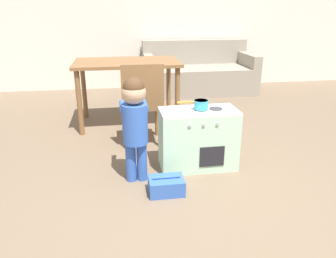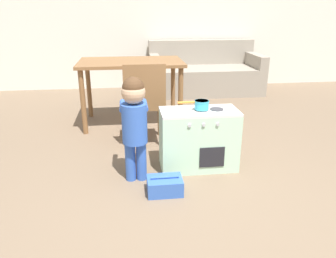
{
  "view_description": "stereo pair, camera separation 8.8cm",
  "coord_description": "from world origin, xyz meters",
  "px_view_note": "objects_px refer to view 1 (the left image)",
  "views": [
    {
      "loc": [
        -0.48,
        -1.78,
        1.33
      ],
      "look_at": [
        -0.08,
        0.71,
        0.39
      ],
      "focal_mm": 35.0,
      "sensor_mm": 36.0,
      "label": 1
    },
    {
      "loc": [
        -0.39,
        -1.79,
        1.33
      ],
      "look_at": [
        -0.08,
        0.71,
        0.39
      ],
      "focal_mm": 35.0,
      "sensor_mm": 36.0,
      "label": 2
    }
  ],
  "objects_px": {
    "toy_pot": "(201,104)",
    "child_figure": "(135,117)",
    "toy_basket": "(166,186)",
    "dining_chair_near": "(142,102)",
    "play_kitchen": "(198,139)",
    "couch": "(198,74)",
    "dining_table": "(127,70)"
  },
  "relations": [
    {
      "from": "play_kitchen",
      "to": "dining_chair_near",
      "type": "distance_m",
      "value": 0.74
    },
    {
      "from": "dining_chair_near",
      "to": "toy_pot",
      "type": "bearing_deg",
      "value": -52.2
    },
    {
      "from": "toy_basket",
      "to": "couch",
      "type": "distance_m",
      "value": 3.32
    },
    {
      "from": "toy_basket",
      "to": "dining_chair_near",
      "type": "relative_size",
      "value": 0.31
    },
    {
      "from": "couch",
      "to": "toy_basket",
      "type": "bearing_deg",
      "value": -108.02
    },
    {
      "from": "toy_basket",
      "to": "dining_chair_near",
      "type": "xyz_separation_m",
      "value": [
        -0.09,
        0.97,
        0.39
      ]
    },
    {
      "from": "couch",
      "to": "child_figure",
      "type": "bearing_deg",
      "value": -112.99
    },
    {
      "from": "toy_pot",
      "to": "couch",
      "type": "relative_size",
      "value": 0.15
    },
    {
      "from": "toy_basket",
      "to": "couch",
      "type": "height_order",
      "value": "couch"
    },
    {
      "from": "dining_table",
      "to": "couch",
      "type": "xyz_separation_m",
      "value": [
        1.22,
        1.47,
        -0.36
      ]
    },
    {
      "from": "toy_pot",
      "to": "toy_basket",
      "type": "bearing_deg",
      "value": -131.18
    },
    {
      "from": "dining_chair_near",
      "to": "dining_table",
      "type": "bearing_deg",
      "value": 98.98
    },
    {
      "from": "toy_pot",
      "to": "dining_chair_near",
      "type": "relative_size",
      "value": 0.31
    },
    {
      "from": "play_kitchen",
      "to": "couch",
      "type": "bearing_deg",
      "value": 76.04
    },
    {
      "from": "toy_pot",
      "to": "couch",
      "type": "xyz_separation_m",
      "value": [
        0.67,
        2.74,
        -0.28
      ]
    },
    {
      "from": "toy_basket",
      "to": "dining_chair_near",
      "type": "distance_m",
      "value": 1.05
    },
    {
      "from": "toy_pot",
      "to": "couch",
      "type": "bearing_deg",
      "value": 76.26
    },
    {
      "from": "play_kitchen",
      "to": "couch",
      "type": "relative_size",
      "value": 0.37
    },
    {
      "from": "child_figure",
      "to": "dining_chair_near",
      "type": "xyz_separation_m",
      "value": [
        0.12,
        0.73,
        -0.09
      ]
    },
    {
      "from": "play_kitchen",
      "to": "child_figure",
      "type": "distance_m",
      "value": 0.63
    },
    {
      "from": "toy_basket",
      "to": "child_figure",
      "type": "bearing_deg",
      "value": 130.35
    },
    {
      "from": "toy_pot",
      "to": "child_figure",
      "type": "relative_size",
      "value": 0.31
    },
    {
      "from": "toy_pot",
      "to": "dining_table",
      "type": "height_order",
      "value": "dining_table"
    },
    {
      "from": "play_kitchen",
      "to": "toy_pot",
      "type": "bearing_deg",
      "value": 2.45
    },
    {
      "from": "toy_pot",
      "to": "dining_chair_near",
      "type": "bearing_deg",
      "value": 127.8
    },
    {
      "from": "toy_basket",
      "to": "toy_pot",
      "type": "bearing_deg",
      "value": 48.82
    },
    {
      "from": "toy_pot",
      "to": "dining_chair_near",
      "type": "distance_m",
      "value": 0.73
    },
    {
      "from": "play_kitchen",
      "to": "toy_pot",
      "type": "distance_m",
      "value": 0.31
    },
    {
      "from": "play_kitchen",
      "to": "couch",
      "type": "distance_m",
      "value": 2.83
    },
    {
      "from": "play_kitchen",
      "to": "child_figure",
      "type": "relative_size",
      "value": 0.77
    },
    {
      "from": "toy_pot",
      "to": "dining_table",
      "type": "relative_size",
      "value": 0.22
    },
    {
      "from": "child_figure",
      "to": "dining_table",
      "type": "xyz_separation_m",
      "value": [
        0.01,
        1.43,
        0.11
      ]
    }
  ]
}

